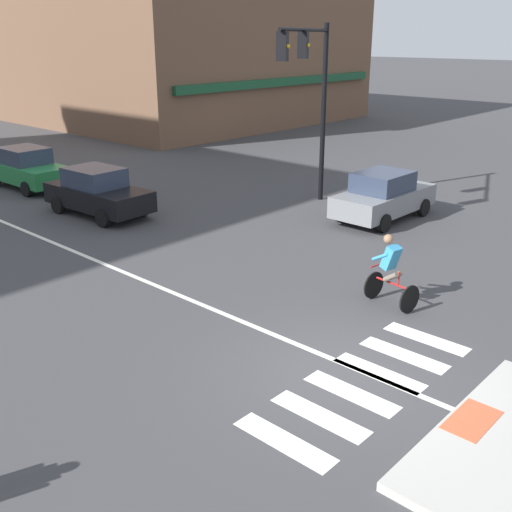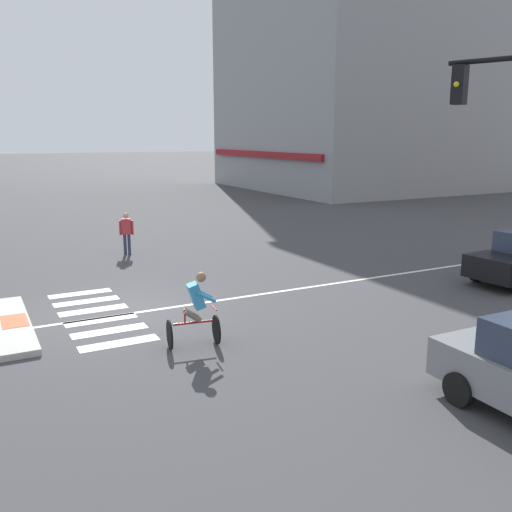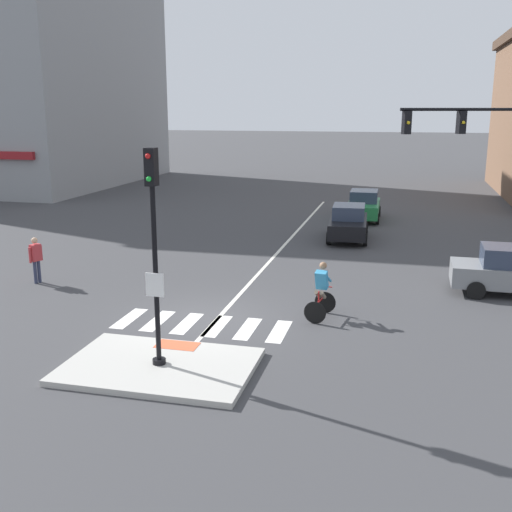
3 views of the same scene
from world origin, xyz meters
name	(u,v)px [view 1 (image 1 of 3)]	position (x,y,z in m)	size (l,w,h in m)	color
ground_plane	(342,373)	(0.00, 0.00, 0.00)	(300.00, 300.00, 0.00)	#3D3D3F
tactile_pad_front	(472,420)	(0.00, -2.49, 0.15)	(1.10, 0.60, 0.01)	#DB5B38
crosswalk_stripe_a	(284,441)	(-2.29, -0.51, 0.00)	(0.44, 1.80, 0.01)	silver
crosswalk_stripe_b	(320,416)	(-1.37, -0.51, 0.00)	(0.44, 1.80, 0.01)	silver
crosswalk_stripe_c	(351,393)	(-0.46, -0.51, 0.00)	(0.44, 1.80, 0.01)	silver
crosswalk_stripe_d	(379,373)	(0.46, -0.51, 0.00)	(0.44, 1.80, 0.01)	silver
crosswalk_stripe_e	(404,355)	(1.37, -0.51, 0.00)	(0.44, 1.80, 0.01)	silver
crosswalk_stripe_f	(426,338)	(2.29, -0.51, 0.00)	(0.44, 1.80, 0.01)	silver
lane_centre_line	(67,248)	(0.29, 10.00, 0.00)	(0.14, 28.00, 0.01)	silver
traffic_light_mast	(312,83)	(8.39, 7.32, 4.41)	(4.83, 2.08, 6.32)	black
building_corner_left	(183,38)	(22.44, 29.90, 5.73)	(21.05, 19.59, 11.42)	brown
car_green_eastbound_distant	(27,168)	(3.32, 17.87, 0.81)	(1.90, 4.13, 1.64)	#237A3D
car_black_eastbound_far	(98,192)	(2.99, 12.35, 0.81)	(2.01, 4.18, 1.64)	black
car_grey_cross_right	(384,196)	(9.20, 4.77, 0.81)	(4.12, 1.88, 1.64)	slate
cyclist	(391,269)	(3.25, 0.97, 0.87)	(0.82, 1.18, 1.68)	black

